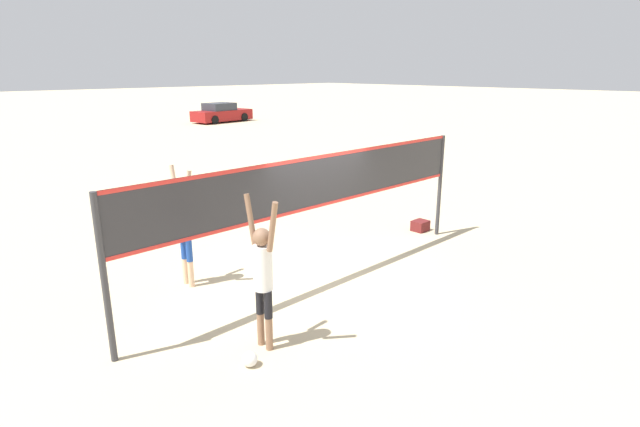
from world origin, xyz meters
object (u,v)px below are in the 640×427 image
(player_blocker, at_px, (184,224))
(gear_bag, at_px, (420,226))
(player_spiker, at_px, (263,271))
(volleyball_net, at_px, (320,189))
(parked_car_near, at_px, (222,113))
(volleyball, at_px, (250,359))

(player_blocker, height_order, gear_bag, player_blocker)
(player_spiker, height_order, player_blocker, player_spiker)
(volleyball_net, relative_size, gear_bag, 20.64)
(volleyball_net, xyz_separation_m, parked_car_near, (15.44, 27.06, -1.18))
(gear_bag, xyz_separation_m, parked_car_near, (11.44, 26.60, 0.53))
(player_spiker, xyz_separation_m, parked_car_near, (17.73, 28.26, -0.56))
(volleyball_net, distance_m, volleyball, 3.56)
(player_spiker, xyz_separation_m, volleyball, (-0.47, -0.25, -1.11))
(parked_car_near, bearing_deg, player_blocker, -130.70)
(player_spiker, relative_size, parked_car_near, 0.47)
(volleyball, bearing_deg, player_blocker, 75.52)
(player_spiker, bearing_deg, volleyball, 118.39)
(player_spiker, distance_m, parked_car_near, 33.36)
(player_spiker, distance_m, volleyball, 1.23)
(volleyball_net, xyz_separation_m, player_blocker, (-1.97, 1.58, -0.62))
(gear_bag, bearing_deg, player_spiker, -165.25)
(volleyball_net, distance_m, gear_bag, 4.37)
(parked_car_near, bearing_deg, player_spiker, -128.45)
(player_blocker, relative_size, gear_bag, 5.77)
(volleyball_net, bearing_deg, player_blocker, 141.35)
(player_blocker, bearing_deg, parked_car_near, 145.65)
(player_blocker, distance_m, gear_bag, 6.17)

